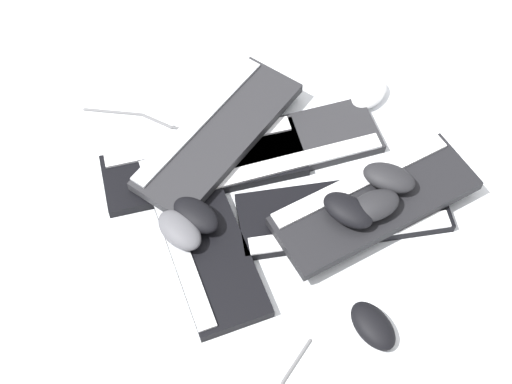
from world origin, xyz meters
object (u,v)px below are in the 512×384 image
object	(u,v)px
mouse_0	(369,94)
mouse_3	(374,206)
keyboard_0	(200,234)
keyboard_1	(344,214)
mouse_6	(348,210)
mouse_1	(389,178)
mouse_4	(196,215)
keyboard_4	(375,202)
keyboard_5	(218,134)
keyboard_2	(282,147)
mouse_5	(180,230)
keyboard_3	(204,164)
mouse_2	(373,326)

from	to	relation	value
mouse_0	mouse_3	bearing A→B (deg)	-142.87
keyboard_0	mouse_0	xyz separation A→B (m)	(-0.52, 0.10, 0.01)
keyboard_1	mouse_6	distance (m)	0.07
mouse_1	mouse_4	xyz separation A→B (m)	(0.29, -0.28, -0.03)
keyboard_4	keyboard_5	distance (m)	0.37
mouse_4	mouse_1	bearing A→B (deg)	48.76
keyboard_5	keyboard_2	bearing A→B (deg)	119.21
mouse_5	mouse_6	distance (m)	0.34
keyboard_1	mouse_5	bearing A→B (deg)	-44.92
keyboard_2	keyboard_3	size ratio (longest dim) A/B	1.02
keyboard_1	keyboard_4	bearing A→B (deg)	135.36
keyboard_1	mouse_3	distance (m)	0.09
keyboard_2	mouse_6	world-z (taller)	mouse_6
keyboard_3	mouse_0	distance (m)	0.43
mouse_2	mouse_3	distance (m)	0.24
keyboard_0	mouse_2	bearing A→B (deg)	93.92
keyboard_1	mouse_4	xyz separation A→B (m)	(0.20, -0.24, 0.04)
keyboard_5	mouse_5	size ratio (longest dim) A/B	4.01
mouse_2	keyboard_2	bearing A→B (deg)	-11.47
mouse_6	mouse_0	bearing A→B (deg)	-66.22
mouse_0	mouse_3	distance (m)	0.35
keyboard_4	mouse_0	bearing A→B (deg)	-148.01
mouse_0	mouse_2	size ratio (longest dim) A/B	1.00
keyboard_0	mouse_1	world-z (taller)	mouse_1
keyboard_5	mouse_6	xyz separation A→B (m)	(0.02, 0.34, 0.04)
keyboard_0	mouse_5	bearing A→B (deg)	-37.35
keyboard_1	mouse_2	distance (m)	0.25
keyboard_0	mouse_4	size ratio (longest dim) A/B	4.08
keyboard_0	keyboard_2	xyz separation A→B (m)	(-0.28, 0.01, 0.00)
mouse_2	keyboard_0	bearing A→B (deg)	26.04
keyboard_3	mouse_6	distance (m)	0.34
keyboard_5	mouse_5	distance (m)	0.26
mouse_2	mouse_5	bearing A→B (deg)	30.21
keyboard_0	keyboard_1	size ratio (longest dim) A/B	1.07
keyboard_5	mouse_4	size ratio (longest dim) A/B	4.01
keyboard_3	mouse_6	xyz separation A→B (m)	(-0.04, 0.33, 0.07)
mouse_4	mouse_5	size ratio (longest dim) A/B	1.00
mouse_0	mouse_3	world-z (taller)	mouse_3
mouse_5	mouse_6	world-z (taller)	mouse_6
keyboard_4	mouse_5	xyz separation A→B (m)	(0.29, -0.29, 0.01)
keyboard_1	keyboard_2	size ratio (longest dim) A/B	0.96
mouse_0	mouse_1	xyz separation A→B (m)	(0.22, 0.17, 0.06)
mouse_1	mouse_0	bearing A→B (deg)	-65.54
keyboard_2	keyboard_5	xyz separation A→B (m)	(0.07, -0.12, 0.03)
keyboard_5	mouse_3	size ratio (longest dim) A/B	4.01
keyboard_1	mouse_4	size ratio (longest dim) A/B	3.82
keyboard_3	keyboard_4	xyz separation A→B (m)	(-0.11, 0.36, 0.03)
keyboard_0	keyboard_2	size ratio (longest dim) A/B	1.02
keyboard_1	keyboard_2	distance (m)	0.21
mouse_1	mouse_2	xyz separation A→B (m)	(0.27, 0.13, -0.06)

